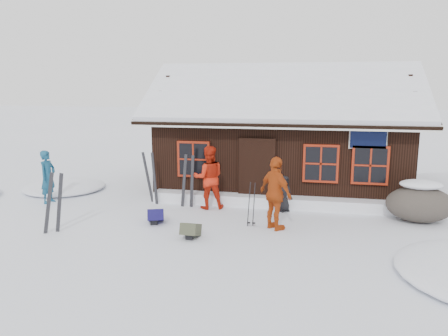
{
  "coord_description": "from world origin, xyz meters",
  "views": [
    {
      "loc": [
        2.54,
        -10.59,
        3.63
      ],
      "look_at": [
        0.08,
        1.42,
        1.3
      ],
      "focal_mm": 35.0,
      "sensor_mm": 36.0,
      "label": 1
    }
  ],
  "objects_px": {
    "backpack_blue": "(156,218)",
    "boulder": "(420,203)",
    "backpack_olive": "(191,232)",
    "ski_poles": "(251,205)",
    "skier_teal": "(48,177)",
    "skier_orange_right": "(276,194)",
    "skier_orange_left": "(209,177)",
    "skier_crouched": "(284,193)",
    "ski_pair_left": "(54,204)"
  },
  "relations": [
    {
      "from": "backpack_olive",
      "to": "ski_poles",
      "type": "bearing_deg",
      "value": 44.93
    },
    {
      "from": "boulder",
      "to": "skier_orange_right",
      "type": "bearing_deg",
      "value": -158.97
    },
    {
      "from": "skier_teal",
      "to": "skier_orange_right",
      "type": "bearing_deg",
      "value": -95.37
    },
    {
      "from": "skier_orange_right",
      "to": "backpack_blue",
      "type": "distance_m",
      "value": 3.26
    },
    {
      "from": "skier_teal",
      "to": "ski_poles",
      "type": "height_order",
      "value": "skier_teal"
    },
    {
      "from": "skier_orange_left",
      "to": "ski_pair_left",
      "type": "bearing_deg",
      "value": 24.4
    },
    {
      "from": "skier_orange_left",
      "to": "backpack_blue",
      "type": "bearing_deg",
      "value": 40.92
    },
    {
      "from": "ski_poles",
      "to": "ski_pair_left",
      "type": "bearing_deg",
      "value": -162.46
    },
    {
      "from": "skier_orange_right",
      "to": "backpack_olive",
      "type": "height_order",
      "value": "skier_orange_right"
    },
    {
      "from": "skier_teal",
      "to": "ski_poles",
      "type": "distance_m",
      "value": 6.63
    },
    {
      "from": "skier_teal",
      "to": "skier_orange_left",
      "type": "bearing_deg",
      "value": -81.59
    },
    {
      "from": "skier_orange_left",
      "to": "backpack_olive",
      "type": "relative_size",
      "value": 3.58
    },
    {
      "from": "skier_orange_left",
      "to": "boulder",
      "type": "height_order",
      "value": "skier_orange_left"
    },
    {
      "from": "skier_orange_left",
      "to": "skier_crouched",
      "type": "relative_size",
      "value": 1.77
    },
    {
      "from": "backpack_blue",
      "to": "backpack_olive",
      "type": "distance_m",
      "value": 1.53
    },
    {
      "from": "backpack_olive",
      "to": "skier_orange_right",
      "type": "bearing_deg",
      "value": 30.75
    },
    {
      "from": "skier_crouched",
      "to": "backpack_blue",
      "type": "height_order",
      "value": "skier_crouched"
    },
    {
      "from": "skier_teal",
      "to": "skier_crouched",
      "type": "distance_m",
      "value": 7.3
    },
    {
      "from": "ski_pair_left",
      "to": "boulder",
      "type": "bearing_deg",
      "value": 1.31
    },
    {
      "from": "skier_crouched",
      "to": "ski_poles",
      "type": "bearing_deg",
      "value": -152.76
    },
    {
      "from": "skier_crouched",
      "to": "boulder",
      "type": "height_order",
      "value": "skier_crouched"
    },
    {
      "from": "skier_teal",
      "to": "boulder",
      "type": "height_order",
      "value": "skier_teal"
    },
    {
      "from": "skier_crouched",
      "to": "skier_orange_left",
      "type": "bearing_deg",
      "value": 145.9
    },
    {
      "from": "backpack_blue",
      "to": "backpack_olive",
      "type": "xyz_separation_m",
      "value": [
        1.23,
        -0.92,
        -0.01
      ]
    },
    {
      "from": "skier_teal",
      "to": "skier_orange_left",
      "type": "relative_size",
      "value": 0.88
    },
    {
      "from": "skier_orange_right",
      "to": "ski_pair_left",
      "type": "distance_m",
      "value": 5.53
    },
    {
      "from": "skier_orange_right",
      "to": "ski_poles",
      "type": "xyz_separation_m",
      "value": [
        -0.63,
        0.15,
        -0.37
      ]
    },
    {
      "from": "boulder",
      "to": "ski_poles",
      "type": "bearing_deg",
      "value": -163.57
    },
    {
      "from": "skier_teal",
      "to": "skier_orange_right",
      "type": "xyz_separation_m",
      "value": [
        7.17,
        -1.18,
        0.11
      ]
    },
    {
      "from": "ski_poles",
      "to": "backpack_blue",
      "type": "distance_m",
      "value": 2.58
    },
    {
      "from": "backpack_olive",
      "to": "skier_orange_left",
      "type": "bearing_deg",
      "value": 96.15
    },
    {
      "from": "skier_teal",
      "to": "skier_orange_right",
      "type": "relative_size",
      "value": 0.88
    },
    {
      "from": "backpack_blue",
      "to": "boulder",
      "type": "bearing_deg",
      "value": -5.73
    },
    {
      "from": "skier_teal",
      "to": "ski_pair_left",
      "type": "height_order",
      "value": "skier_teal"
    },
    {
      "from": "skier_orange_right",
      "to": "backpack_blue",
      "type": "height_order",
      "value": "skier_orange_right"
    },
    {
      "from": "skier_teal",
      "to": "backpack_blue",
      "type": "height_order",
      "value": "skier_teal"
    },
    {
      "from": "ski_pair_left",
      "to": "backpack_blue",
      "type": "bearing_deg",
      "value": 13.15
    },
    {
      "from": "backpack_blue",
      "to": "skier_crouched",
      "type": "bearing_deg",
      "value": 10.72
    },
    {
      "from": "ski_pair_left",
      "to": "skier_orange_left",
      "type": "bearing_deg",
      "value": 26.27
    },
    {
      "from": "ski_pair_left",
      "to": "backpack_blue",
      "type": "distance_m",
      "value": 2.58
    },
    {
      "from": "skier_orange_right",
      "to": "backpack_olive",
      "type": "xyz_separation_m",
      "value": [
        -1.93,
        -1.05,
        -0.8
      ]
    },
    {
      "from": "skier_crouched",
      "to": "skier_teal",
      "type": "bearing_deg",
      "value": 146.74
    },
    {
      "from": "ski_poles",
      "to": "backpack_olive",
      "type": "xyz_separation_m",
      "value": [
        -1.3,
        -1.2,
        -0.43
      ]
    },
    {
      "from": "ski_poles",
      "to": "backpack_blue",
      "type": "height_order",
      "value": "ski_poles"
    },
    {
      "from": "skier_orange_left",
      "to": "backpack_olive",
      "type": "xyz_separation_m",
      "value": [
        0.18,
        -2.63,
        -0.8
      ]
    },
    {
      "from": "skier_orange_right",
      "to": "backpack_olive",
      "type": "relative_size",
      "value": 3.58
    },
    {
      "from": "skier_teal",
      "to": "backpack_olive",
      "type": "relative_size",
      "value": 3.16
    },
    {
      "from": "skier_orange_right",
      "to": "skier_crouched",
      "type": "relative_size",
      "value": 1.77
    },
    {
      "from": "skier_orange_left",
      "to": "boulder",
      "type": "xyz_separation_m",
      "value": [
        5.87,
        -0.13,
        -0.42
      ]
    },
    {
      "from": "skier_orange_right",
      "to": "boulder",
      "type": "relative_size",
      "value": 1.07
    }
  ]
}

